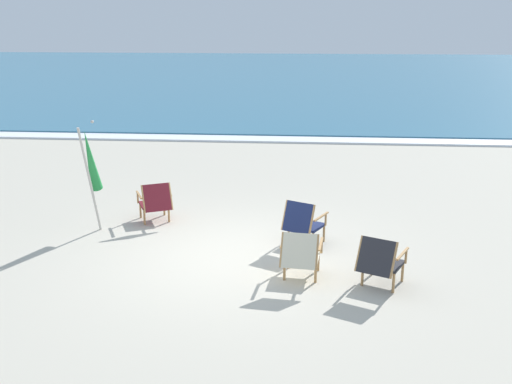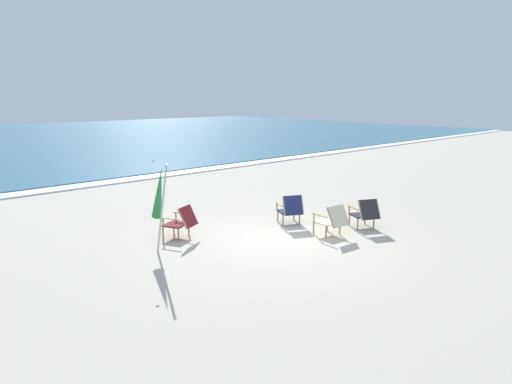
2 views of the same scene
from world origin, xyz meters
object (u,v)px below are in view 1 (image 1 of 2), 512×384
object	(u,v)px
beach_chair_far_center	(155,201)
beach_chair_front_left	(380,261)
beach_chair_back_right	(303,222)
umbrella_furled_green	(91,162)
beach_chair_back_left	(301,254)

from	to	relation	value
beach_chair_far_center	beach_chair_front_left	bearing A→B (deg)	-32.82
beach_chair_back_right	umbrella_furled_green	world-z (taller)	umbrella_furled_green
beach_chair_back_right	beach_chair_far_center	xyz separation A→B (m)	(-2.79, 0.96, -0.00)
beach_chair_back_left	umbrella_furled_green	xyz separation A→B (m)	(-3.73, 1.70, 0.92)
beach_chair_far_center	beach_chair_back_left	size ratio (longest dim) A/B	1.11
beach_chair_far_center	umbrella_furled_green	distance (m)	1.48
beach_chair_far_center	beach_chair_back_left	xyz separation A→B (m)	(2.77, -2.35, -0.00)
beach_chair_back_right	beach_chair_back_left	distance (m)	1.39
umbrella_furled_green	beach_chair_front_left	bearing A→B (deg)	-20.97
umbrella_furled_green	beach_chair_far_center	bearing A→B (deg)	34.65
beach_chair_back_right	umbrella_furled_green	bearing A→B (deg)	175.35
beach_chair_far_center	beach_chair_back_left	distance (m)	3.64
beach_chair_back_left	umbrella_furled_green	distance (m)	4.19
beach_chair_back_right	umbrella_furled_green	size ratio (longest dim) A/B	0.42
beach_chair_back_left	beach_chair_back_right	bearing A→B (deg)	89.10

